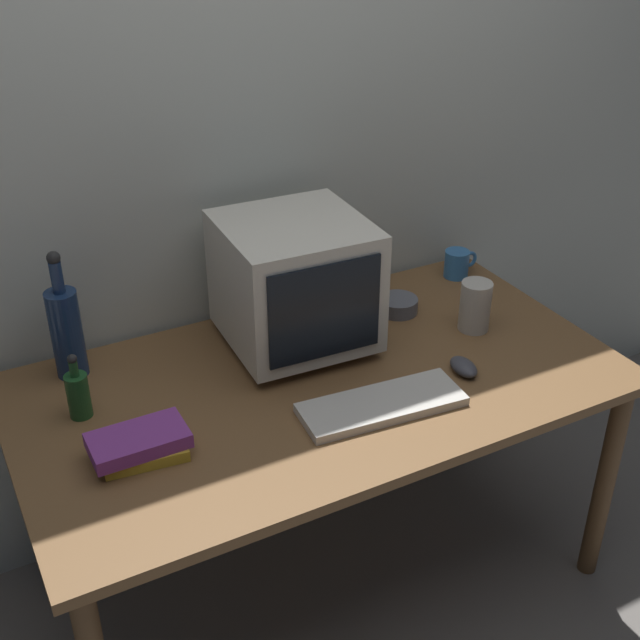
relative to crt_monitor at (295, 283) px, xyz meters
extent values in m
plane|color=slate|center=(-0.02, -0.19, -0.91)|extent=(6.00, 6.00, 0.00)
cube|color=beige|center=(-0.02, 0.30, 0.34)|extent=(4.00, 0.08, 2.50)
cube|color=brown|center=(-0.02, -0.19, -0.21)|extent=(1.60, 0.87, 0.03)
cylinder|color=brown|center=(0.72, -0.56, -0.57)|extent=(0.06, 0.06, 0.69)
cylinder|color=brown|center=(-0.76, 0.18, -0.57)|extent=(0.06, 0.06, 0.69)
cylinder|color=brown|center=(0.72, 0.18, -0.57)|extent=(0.06, 0.06, 0.69)
cube|color=beige|center=(0.00, 0.00, -0.18)|extent=(0.29, 0.25, 0.03)
cube|color=beige|center=(0.00, 0.00, 0.01)|extent=(0.40, 0.40, 0.34)
cube|color=black|center=(-0.01, -0.19, 0.01)|extent=(0.31, 0.02, 0.27)
cube|color=beige|center=(0.05, -0.38, -0.18)|extent=(0.43, 0.19, 0.02)
ellipsoid|color=#3F3F47|center=(0.33, -0.35, -0.17)|extent=(0.07, 0.11, 0.04)
cylinder|color=navy|center=(-0.60, 0.14, -0.07)|extent=(0.08, 0.08, 0.25)
cylinder|color=navy|center=(-0.60, 0.14, 0.10)|extent=(0.03, 0.03, 0.09)
sphere|color=#262626|center=(-0.60, 0.14, 0.15)|extent=(0.03, 0.03, 0.03)
cylinder|color=#1E4C23|center=(-0.62, -0.06, -0.13)|extent=(0.06, 0.06, 0.12)
cylinder|color=#1E4C23|center=(-0.62, -0.06, -0.05)|extent=(0.02, 0.02, 0.04)
sphere|color=#262626|center=(-0.62, -0.06, -0.03)|extent=(0.02, 0.02, 0.02)
cube|color=gold|center=(-0.53, -0.28, -0.18)|extent=(0.21, 0.15, 0.03)
cube|color=#843893|center=(-0.54, -0.28, -0.15)|extent=(0.22, 0.13, 0.04)
cylinder|color=#3370B2|center=(0.65, 0.13, -0.15)|extent=(0.08, 0.08, 0.09)
torus|color=#3370B2|center=(0.70, 0.13, -0.14)|extent=(0.06, 0.01, 0.06)
cylinder|color=#595B66|center=(0.36, 0.02, -0.17)|extent=(0.12, 0.12, 0.04)
cylinder|color=#B7B2A8|center=(0.50, -0.17, -0.12)|extent=(0.09, 0.09, 0.15)
camera|label=1|loc=(-0.88, -1.81, 1.04)|focal=46.48mm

